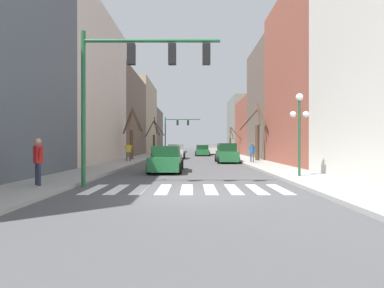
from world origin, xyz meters
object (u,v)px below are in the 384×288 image
object	(u,v)px
street_lamp_right_corner	(299,117)
pedestrian_near_right_corner	(38,158)
street_tree_right_near	(231,141)
pedestrian_crossing_street	(128,150)
street_tree_left_mid	(132,134)
car_parked_right_far	(176,152)
car_at_intersection	(211,149)
traffic_signal_near	(133,72)
car_driving_toward_lane	(227,154)
street_tree_left_near	(257,135)
street_tree_right_mid	(154,137)
car_parked_left_mid	(166,160)
pedestrian_on_right_sidewalk	(252,151)
car_parked_right_near	(202,151)
traffic_signal_far	(175,127)

from	to	relation	value
street_lamp_right_corner	pedestrian_near_right_corner	world-z (taller)	street_lamp_right_corner
pedestrian_near_right_corner	street_tree_right_near	size ratio (longest dim) A/B	0.44
pedestrian_crossing_street	street_tree_left_mid	xyz separation A→B (m)	(-0.37, 3.52, 1.53)
street_lamp_right_corner	car_parked_right_far	bearing A→B (deg)	109.96
street_lamp_right_corner	pedestrian_crossing_street	bearing A→B (deg)	132.21
street_tree_right_near	pedestrian_near_right_corner	bearing A→B (deg)	-110.03
car_at_intersection	traffic_signal_near	bearing A→B (deg)	171.30
traffic_signal_near	street_tree_left_mid	world-z (taller)	traffic_signal_near
traffic_signal_near	street_lamp_right_corner	xyz separation A→B (m)	(7.76, 2.65, -1.62)
car_at_intersection	car_driving_toward_lane	bearing A→B (deg)	-179.72
street_tree_left_near	street_tree_right_mid	bearing A→B (deg)	124.22
car_parked_right_far	car_driving_toward_lane	bearing A→B (deg)	35.16
car_parked_right_far	street_tree_left_near	distance (m)	10.37
street_tree_left_near	car_parked_left_mid	bearing A→B (deg)	-128.72
car_driving_toward_lane	pedestrian_on_right_sidewalk	size ratio (longest dim) A/B	2.70
traffic_signal_near	pedestrian_on_right_sidewalk	world-z (taller)	traffic_signal_near
pedestrian_on_right_sidewalk	pedestrian_crossing_street	xyz separation A→B (m)	(-10.93, 1.67, 0.07)
pedestrian_on_right_sidewalk	street_tree_right_near	size ratio (longest dim) A/B	0.40
street_lamp_right_corner	car_parked_left_mid	world-z (taller)	street_lamp_right_corner
street_tree_right_mid	car_parked_left_mid	bearing A→B (deg)	-81.31
pedestrian_on_right_sidewalk	street_tree_left_near	xyz separation A→B (m)	(1.09, 3.01, 1.44)
car_at_intersection	street_tree_right_near	size ratio (longest dim) A/B	1.13
car_parked_right_near	street_tree_right_near	size ratio (longest dim) A/B	1.07
traffic_signal_near	car_parked_right_near	size ratio (longest dim) A/B	1.45
street_tree_right_mid	street_lamp_right_corner	bearing A→B (deg)	-70.39
street_tree_right_mid	car_at_intersection	bearing A→B (deg)	12.74
car_driving_toward_lane	pedestrian_crossing_street	size ratio (longest dim) A/B	2.53
traffic_signal_near	street_tree_left_near	distance (m)	18.55
traffic_signal_near	street_tree_right_mid	xyz separation A→B (m)	(-3.39, 33.97, -1.92)
pedestrian_on_right_sidewalk	street_tree_left_mid	xyz separation A→B (m)	(-11.29, 5.19, 1.59)
traffic_signal_near	pedestrian_on_right_sidewalk	size ratio (longest dim) A/B	3.89
street_lamp_right_corner	street_tree_left_near	size ratio (longest dim) A/B	0.75
street_tree_left_mid	traffic_signal_far	bearing A→B (deg)	79.95
traffic_signal_near	pedestrian_near_right_corner	world-z (taller)	traffic_signal_near
car_parked_left_mid	car_parked_right_near	bearing A→B (deg)	172.77
car_driving_toward_lane	car_parked_right_near	distance (m)	15.39
pedestrian_near_right_corner	street_tree_right_mid	distance (m)	34.66
street_lamp_right_corner	car_parked_right_far	distance (m)	21.26
traffic_signal_far	street_lamp_right_corner	world-z (taller)	traffic_signal_far
pedestrian_on_right_sidewalk	street_tree_right_mid	bearing A→B (deg)	171.45
street_tree_left_mid	pedestrian_on_right_sidewalk	bearing A→B (deg)	-24.68
car_parked_right_far	street_tree_left_mid	size ratio (longest dim) A/B	0.88
traffic_signal_far	car_driving_toward_lane	distance (m)	23.24
traffic_signal_far	car_at_intersection	xyz separation A→B (m)	(5.89, -1.52, -3.65)
traffic_signal_near	car_parked_left_mid	distance (m)	7.65
car_at_intersection	pedestrian_near_right_corner	distance (m)	37.75
traffic_signal_far	street_tree_left_near	bearing A→B (deg)	-66.98
car_driving_toward_lane	street_tree_left_near	world-z (taller)	street_tree_left_near
car_driving_toward_lane	pedestrian_near_right_corner	world-z (taller)	pedestrian_near_right_corner
street_tree_left_near	street_tree_right_near	bearing A→B (deg)	91.82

